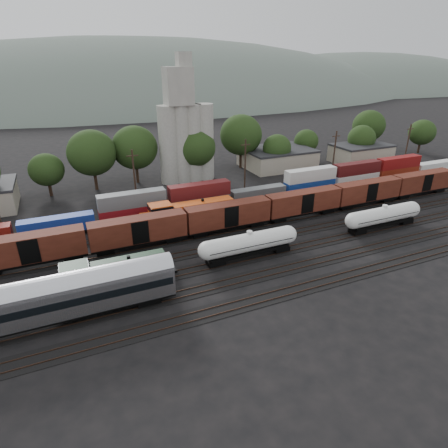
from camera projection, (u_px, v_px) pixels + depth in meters
name	position (u px, v px, depth m)	size (l,w,h in m)	color
ground	(239.00, 243.00, 61.17)	(600.00, 600.00, 0.00)	black
tracks	(239.00, 243.00, 61.15)	(180.00, 33.20, 0.20)	black
green_locomotive	(108.00, 273.00, 48.21)	(15.92, 2.81, 4.21)	black
tank_car_a	(249.00, 243.00, 55.67)	(16.18, 2.90, 4.24)	silver
tank_car_b	(383.00, 216.00, 65.35)	(16.16, 2.89, 4.24)	silver
passenger_coach	(55.00, 297.00, 41.24)	(26.49, 3.27, 6.02)	silver
orange_locomotive	(186.00, 213.00, 66.39)	(18.56, 3.09, 4.64)	black
boxcar_string	(139.00, 230.00, 58.53)	(138.20, 2.90, 4.20)	black
container_wall	(258.00, 191.00, 76.81)	(174.37, 2.60, 5.80)	black
grain_silo	(186.00, 134.00, 87.87)	(13.40, 5.00, 29.00)	#A19E93
industrial_sheds	(201.00, 170.00, 92.02)	(119.38, 17.26, 5.10)	#9E937F
tree_band	(147.00, 150.00, 87.69)	(168.67, 21.57, 14.27)	black
utility_poles	(193.00, 172.00, 77.02)	(122.20, 0.36, 12.00)	black
distant_hills	(123.00, 124.00, 295.64)	(860.00, 286.00, 130.00)	#59665B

